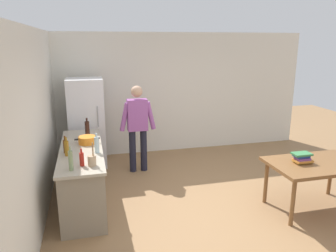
% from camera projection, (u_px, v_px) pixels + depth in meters
% --- Properties ---
extents(ground_plane, '(14.00, 14.00, 0.00)m').
position_uv_depth(ground_plane, '(219.00, 210.00, 4.97)').
color(ground_plane, '#936D47').
extents(wall_back, '(6.40, 0.12, 2.70)m').
position_uv_depth(wall_back, '(170.00, 93.00, 7.44)').
color(wall_back, silver).
rests_on(wall_back, ground_plane).
extents(wall_left, '(0.12, 5.60, 2.70)m').
position_uv_depth(wall_left, '(31.00, 133.00, 4.20)').
color(wall_left, silver).
rests_on(wall_left, ground_plane).
extents(kitchen_counter, '(0.64, 2.20, 0.90)m').
position_uv_depth(kitchen_counter, '(83.00, 175.00, 5.14)').
color(kitchen_counter, gray).
rests_on(kitchen_counter, ground_plane).
extents(refrigerator, '(0.70, 0.67, 1.80)m').
position_uv_depth(refrigerator, '(87.00, 123.00, 6.55)').
color(refrigerator, white).
rests_on(refrigerator, ground_plane).
extents(person, '(0.70, 0.22, 1.70)m').
position_uv_depth(person, '(138.00, 123.00, 6.23)').
color(person, '#1E1E2D').
rests_on(person, ground_plane).
extents(dining_table, '(1.40, 0.90, 0.75)m').
position_uv_depth(dining_table, '(316.00, 167.00, 4.85)').
color(dining_table, brown).
rests_on(dining_table, ground_plane).
extents(cooking_pot, '(0.40, 0.28, 0.12)m').
position_uv_depth(cooking_pot, '(87.00, 140.00, 5.23)').
color(cooking_pot, orange).
rests_on(cooking_pot, kitchen_counter).
extents(utensil_jar, '(0.11, 0.11, 0.32)m').
position_uv_depth(utensil_jar, '(92.00, 160.00, 4.29)').
color(utensil_jar, tan).
rests_on(utensil_jar, kitchen_counter).
extents(bottle_beer_brown, '(0.06, 0.06, 0.26)m').
position_uv_depth(bottle_beer_brown, '(65.00, 146.00, 4.77)').
color(bottle_beer_brown, '#5B3314').
rests_on(bottle_beer_brown, kitchen_counter).
extents(bottle_oil_amber, '(0.06, 0.06, 0.28)m').
position_uv_depth(bottle_oil_amber, '(67.00, 148.00, 4.66)').
color(bottle_oil_amber, '#996619').
rests_on(bottle_oil_amber, kitchen_counter).
extents(bottle_sauce_red, '(0.06, 0.06, 0.24)m').
position_uv_depth(bottle_sauce_red, '(82.00, 159.00, 4.28)').
color(bottle_sauce_red, '#B22319').
rests_on(bottle_sauce_red, kitchen_counter).
extents(bottle_vinegar_tall, '(0.06, 0.06, 0.32)m').
position_uv_depth(bottle_vinegar_tall, '(71.00, 160.00, 4.12)').
color(bottle_vinegar_tall, gray).
rests_on(bottle_vinegar_tall, kitchen_counter).
extents(bottle_water_clear, '(0.07, 0.07, 0.30)m').
position_uv_depth(bottle_water_clear, '(97.00, 145.00, 4.78)').
color(bottle_water_clear, silver).
rests_on(bottle_water_clear, kitchen_counter).
extents(bottle_wine_dark, '(0.08, 0.08, 0.34)m').
position_uv_depth(bottle_wine_dark, '(87.00, 129.00, 5.55)').
color(bottle_wine_dark, black).
rests_on(bottle_wine_dark, kitchen_counter).
extents(book_stack, '(0.29, 0.20, 0.15)m').
position_uv_depth(book_stack, '(302.00, 158.00, 4.81)').
color(book_stack, gold).
rests_on(book_stack, dining_table).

